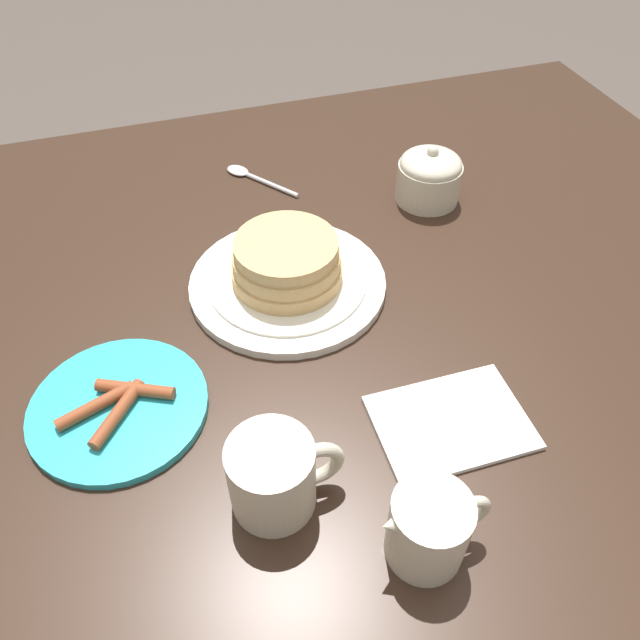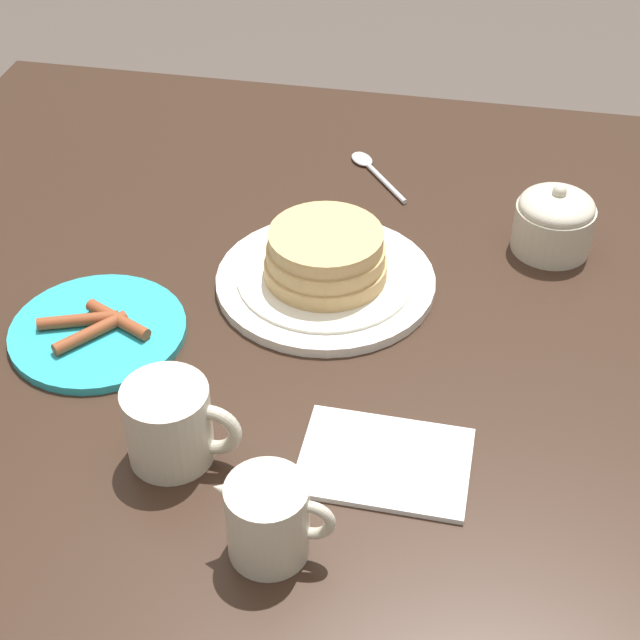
{
  "view_description": "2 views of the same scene",
  "coord_description": "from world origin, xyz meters",
  "px_view_note": "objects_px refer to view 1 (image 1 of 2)",
  "views": [
    {
      "loc": [
        -0.2,
        -0.56,
        1.28
      ],
      "look_at": [
        -0.05,
        -0.07,
        0.75
      ],
      "focal_mm": 35.0,
      "sensor_mm": 36.0,
      "label": 1
    },
    {
      "loc": [
        0.11,
        -0.86,
        1.42
      ],
      "look_at": [
        -0.05,
        -0.07,
        0.75
      ],
      "focal_mm": 55.0,
      "sensor_mm": 36.0,
      "label": 2
    }
  ],
  "objects_px": {
    "side_plate_bacon": "(118,407)",
    "napkin": "(451,422)",
    "pancake_plate": "(287,271)",
    "creamer_pitcher": "(428,528)",
    "sugar_bowl": "(429,176)",
    "coffee_mug": "(275,475)",
    "spoon": "(250,176)"
  },
  "relations": [
    {
      "from": "coffee_mug",
      "to": "napkin",
      "type": "height_order",
      "value": "coffee_mug"
    },
    {
      "from": "side_plate_bacon",
      "to": "creamer_pitcher",
      "type": "xyz_separation_m",
      "value": [
        0.25,
        -0.24,
        0.04
      ]
    },
    {
      "from": "pancake_plate",
      "to": "creamer_pitcher",
      "type": "bearing_deg",
      "value": -86.72
    },
    {
      "from": "creamer_pitcher",
      "to": "sugar_bowl",
      "type": "height_order",
      "value": "sugar_bowl"
    },
    {
      "from": "pancake_plate",
      "to": "creamer_pitcher",
      "type": "relative_size",
      "value": 2.36
    },
    {
      "from": "side_plate_bacon",
      "to": "coffee_mug",
      "type": "height_order",
      "value": "coffee_mug"
    },
    {
      "from": "pancake_plate",
      "to": "spoon",
      "type": "xyz_separation_m",
      "value": [
        0.01,
        0.27,
        -0.02
      ]
    },
    {
      "from": "coffee_mug",
      "to": "creamer_pitcher",
      "type": "height_order",
      "value": "creamer_pitcher"
    },
    {
      "from": "side_plate_bacon",
      "to": "coffee_mug",
      "type": "xyz_separation_m",
      "value": [
        0.14,
        -0.15,
        0.04
      ]
    },
    {
      "from": "coffee_mug",
      "to": "sugar_bowl",
      "type": "xyz_separation_m",
      "value": [
        0.35,
        0.41,
        -0.0
      ]
    },
    {
      "from": "side_plate_bacon",
      "to": "napkin",
      "type": "height_order",
      "value": "side_plate_bacon"
    },
    {
      "from": "side_plate_bacon",
      "to": "sugar_bowl",
      "type": "height_order",
      "value": "sugar_bowl"
    },
    {
      "from": "side_plate_bacon",
      "to": "sugar_bowl",
      "type": "distance_m",
      "value": 0.55
    },
    {
      "from": "coffee_mug",
      "to": "creamer_pitcher",
      "type": "xyz_separation_m",
      "value": [
        0.11,
        -0.09,
        -0.0
      ]
    },
    {
      "from": "side_plate_bacon",
      "to": "creamer_pitcher",
      "type": "distance_m",
      "value": 0.35
    },
    {
      "from": "coffee_mug",
      "to": "spoon",
      "type": "height_order",
      "value": "coffee_mug"
    },
    {
      "from": "coffee_mug",
      "to": "napkin",
      "type": "distance_m",
      "value": 0.2
    },
    {
      "from": "pancake_plate",
      "to": "sugar_bowl",
      "type": "bearing_deg",
      "value": 26.31
    },
    {
      "from": "sugar_bowl",
      "to": "creamer_pitcher",
      "type": "bearing_deg",
      "value": -114.89
    },
    {
      "from": "creamer_pitcher",
      "to": "spoon",
      "type": "height_order",
      "value": "creamer_pitcher"
    },
    {
      "from": "coffee_mug",
      "to": "creamer_pitcher",
      "type": "relative_size",
      "value": 1.04
    },
    {
      "from": "side_plate_bacon",
      "to": "spoon",
      "type": "bearing_deg",
      "value": 58.96
    },
    {
      "from": "pancake_plate",
      "to": "napkin",
      "type": "distance_m",
      "value": 0.28
    },
    {
      "from": "sugar_bowl",
      "to": "spoon",
      "type": "relative_size",
      "value": 0.78
    },
    {
      "from": "pancake_plate",
      "to": "spoon",
      "type": "bearing_deg",
      "value": 87.33
    },
    {
      "from": "spoon",
      "to": "coffee_mug",
      "type": "bearing_deg",
      "value": -100.67
    },
    {
      "from": "sugar_bowl",
      "to": "napkin",
      "type": "relative_size",
      "value": 0.59
    },
    {
      "from": "coffee_mug",
      "to": "napkin",
      "type": "xyz_separation_m",
      "value": [
        0.2,
        0.03,
        -0.04
      ]
    },
    {
      "from": "sugar_bowl",
      "to": "napkin",
      "type": "xyz_separation_m",
      "value": [
        -0.15,
        -0.39,
        -0.04
      ]
    },
    {
      "from": "coffee_mug",
      "to": "spoon",
      "type": "bearing_deg",
      "value": 79.33
    },
    {
      "from": "creamer_pitcher",
      "to": "sugar_bowl",
      "type": "distance_m",
      "value": 0.56
    },
    {
      "from": "side_plate_bacon",
      "to": "napkin",
      "type": "relative_size",
      "value": 1.19
    }
  ]
}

